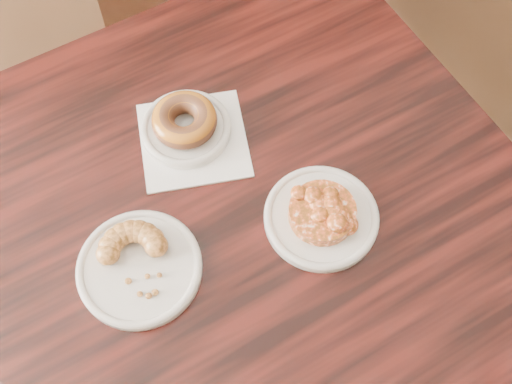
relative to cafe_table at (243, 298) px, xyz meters
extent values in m
plane|color=black|center=(0.16, 0.26, -0.38)|extent=(5.00, 5.00, 0.00)
cube|color=black|center=(0.00, 0.00, 0.00)|extent=(1.13, 1.13, 0.75)
cube|color=white|center=(-0.05, 0.15, 0.38)|extent=(0.17, 0.17, 0.00)
cylinder|color=silver|center=(-0.06, 0.17, 0.39)|extent=(0.14, 0.14, 0.01)
cylinder|color=silver|center=(-0.15, -0.05, 0.38)|extent=(0.18, 0.18, 0.01)
cylinder|color=silver|center=(0.12, -0.02, 0.38)|extent=(0.17, 0.17, 0.01)
torus|color=brown|center=(-0.06, 0.17, 0.41)|extent=(0.10, 0.10, 0.04)
camera|label=1|loc=(-0.05, -0.40, 1.24)|focal=45.00mm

